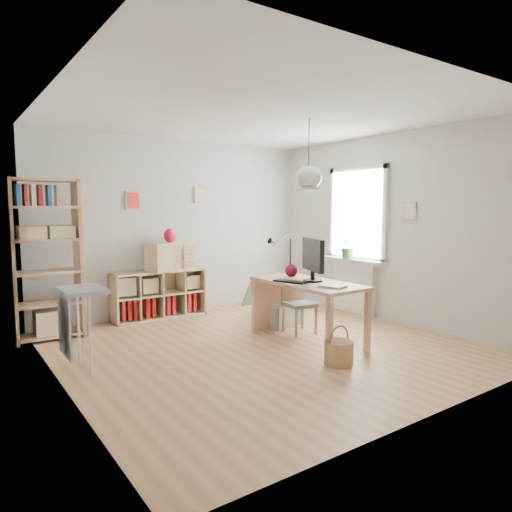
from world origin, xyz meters
TOP-DOWN VIEW (x-y plane):
  - ground at (0.00, 0.00)m, footprint 4.50×4.50m
  - room_shell at (0.55, -0.15)m, footprint 4.50×4.50m
  - window_unit at (2.23, 0.60)m, footprint 0.07×1.16m
  - radiator at (2.19, 0.60)m, footprint 0.10×0.80m
  - windowsill at (2.14, 0.60)m, footprint 0.22×1.20m
  - desk at (0.55, -0.15)m, footprint 0.70×1.50m
  - cube_shelf at (-0.47, 2.08)m, footprint 1.40×0.38m
  - tall_bookshelf at (-2.04, 1.80)m, footprint 0.80×0.38m
  - side_table at (-2.04, 0.35)m, footprint 0.40×0.55m
  - chair at (0.74, 0.25)m, footprint 0.39×0.39m
  - wicker_basket at (0.27, -0.97)m, footprint 0.31×0.30m
  - storage_chest at (0.77, 0.74)m, footprint 0.75×0.80m
  - monitor at (0.60, -0.19)m, footprint 0.27×0.58m
  - keyboard at (0.34, -0.09)m, footprint 0.28×0.44m
  - task_lamp at (0.59, 0.45)m, footprint 0.48×0.18m
  - yarn_ball at (0.63, 0.25)m, footprint 0.16×0.16m
  - paper_tray at (0.50, -0.64)m, footprint 0.27×0.31m
  - drawer_chest at (-0.26, 2.04)m, footprint 0.77×0.48m
  - red_vase at (-0.27, 2.04)m, footprint 0.17×0.17m
  - potted_plant at (2.12, 0.67)m, footprint 0.39×0.36m

SIDE VIEW (x-z plane):
  - ground at x=0.00m, z-range 0.00..0.00m
  - wicker_basket at x=0.27m, z-range -0.07..0.35m
  - storage_chest at x=0.77m, z-range -0.11..0.52m
  - cube_shelf at x=-0.47m, z-range -0.06..0.66m
  - radiator at x=2.19m, z-range 0.00..0.80m
  - chair at x=0.74m, z-range 0.05..0.78m
  - desk at x=0.55m, z-range 0.28..1.03m
  - side_table at x=-2.04m, z-range 0.24..1.09m
  - keyboard at x=0.34m, z-range 0.75..0.77m
  - paper_tray at x=0.50m, z-range 0.75..0.78m
  - windowsill at x=2.14m, z-range 0.80..0.86m
  - yarn_ball at x=0.63m, z-range 0.75..0.91m
  - drawer_chest at x=-0.26m, z-range 0.72..1.13m
  - monitor at x=0.60m, z-range 0.78..1.30m
  - potted_plant at x=2.12m, z-range 0.86..1.23m
  - tall_bookshelf at x=-2.04m, z-range 0.09..2.09m
  - task_lamp at x=0.59m, z-range 0.84..1.35m
  - red_vase at x=-0.27m, z-range 1.13..1.33m
  - window_unit at x=2.23m, z-range 0.82..2.28m
  - room_shell at x=0.55m, z-range -0.25..4.25m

